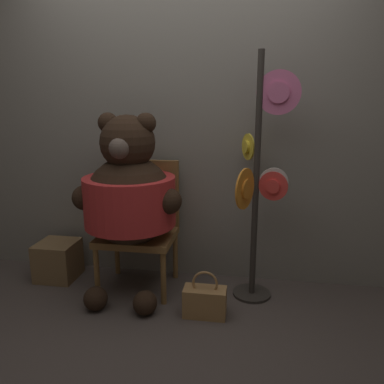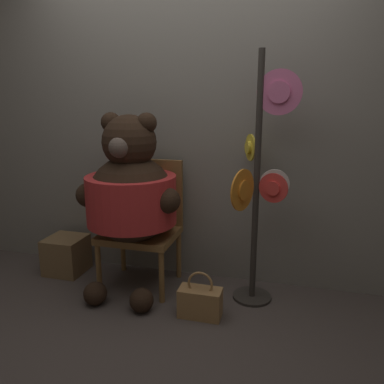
# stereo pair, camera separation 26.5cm
# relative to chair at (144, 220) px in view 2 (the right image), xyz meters

# --- Properties ---
(ground_plane) EXTENTS (14.00, 14.00, 0.00)m
(ground_plane) POSITION_rel_chair_xyz_m (0.33, -0.51, -0.51)
(ground_plane) COLOR #4C423D
(wall_back) EXTENTS (8.00, 0.10, 2.36)m
(wall_back) POSITION_rel_chair_xyz_m (0.33, 0.26, 0.67)
(wall_back) COLOR gray
(wall_back) RESTS_ON ground_plane
(chair) EXTENTS (0.56, 0.48, 0.97)m
(chair) POSITION_rel_chair_xyz_m (0.00, 0.00, 0.00)
(chair) COLOR olive
(chair) RESTS_ON ground_plane
(teddy_bear) EXTENTS (0.79, 0.70, 1.34)m
(teddy_bear) POSITION_rel_chair_xyz_m (-0.02, -0.17, 0.25)
(teddy_bear) COLOR black
(teddy_bear) RESTS_ON ground_plane
(hat_display_rack) EXTENTS (0.41, 0.52, 1.74)m
(hat_display_rack) POSITION_rel_chair_xyz_m (0.90, -0.08, 0.35)
(hat_display_rack) COLOR #332D28
(hat_display_rack) RESTS_ON ground_plane
(handbag_on_ground) EXTENTS (0.29, 0.14, 0.32)m
(handbag_on_ground) POSITION_rel_chair_xyz_m (0.56, -0.40, -0.41)
(handbag_on_ground) COLOR #A87A47
(handbag_on_ground) RESTS_ON ground_plane
(wooden_crate) EXTENTS (0.31, 0.31, 0.31)m
(wooden_crate) POSITION_rel_chair_xyz_m (-0.70, -0.03, -0.36)
(wooden_crate) COLOR brown
(wooden_crate) RESTS_ON ground_plane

